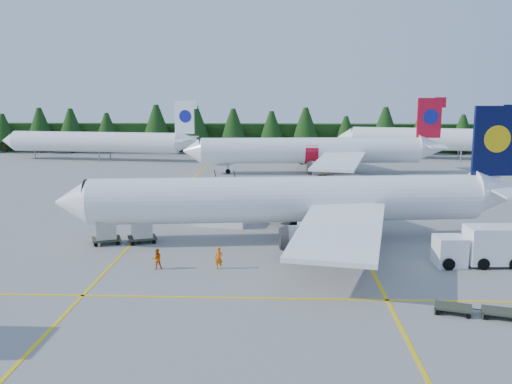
{
  "coord_description": "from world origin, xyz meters",
  "views": [
    {
      "loc": [
        -1.04,
        -41.32,
        13.51
      ],
      "look_at": [
        -3.31,
        13.56,
        3.5
      ],
      "focal_mm": 40.0,
      "sensor_mm": 36.0,
      "label": 1
    }
  ],
  "objects_px": {
    "airliner_red": "(306,151)",
    "airstairs": "(224,216)",
    "service_truck": "(477,246)",
    "airliner_navy": "(279,200)"
  },
  "relations": [
    {
      "from": "airliner_red",
      "to": "airstairs",
      "type": "xyz_separation_m",
      "value": [
        -9.85,
        -35.7,
        -2.69
      ]
    },
    {
      "from": "service_truck",
      "to": "airliner_red",
      "type": "bearing_deg",
      "value": 99.2
    },
    {
      "from": "airstairs",
      "to": "airliner_navy",
      "type": "bearing_deg",
      "value": -34.75
    },
    {
      "from": "airliner_red",
      "to": "service_truck",
      "type": "distance_m",
      "value": 49.54
    },
    {
      "from": "airliner_red",
      "to": "service_truck",
      "type": "height_order",
      "value": "airliner_red"
    },
    {
      "from": "airliner_navy",
      "to": "airliner_red",
      "type": "relative_size",
      "value": 1.0
    },
    {
      "from": "airliner_navy",
      "to": "airstairs",
      "type": "xyz_separation_m",
      "value": [
        -5.5,
        5.44,
        -2.68
      ]
    },
    {
      "from": "airliner_navy",
      "to": "service_truck",
      "type": "bearing_deg",
      "value": -31.27
    },
    {
      "from": "airliner_red",
      "to": "service_truck",
      "type": "xyz_separation_m",
      "value": [
        11.0,
        -48.26,
        -2.1
      ]
    },
    {
      "from": "airliner_navy",
      "to": "service_truck",
      "type": "xyz_separation_m",
      "value": [
        15.35,
        -7.12,
        -2.09
      ]
    }
  ]
}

